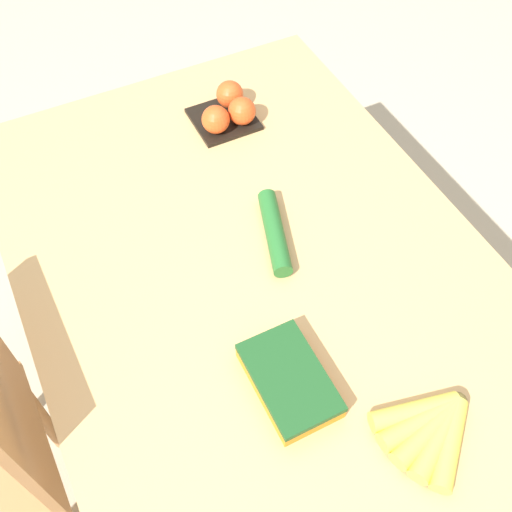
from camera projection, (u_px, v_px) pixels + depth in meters
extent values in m
plane|color=#B7A88E|center=(256.00, 402.00, 1.86)|extent=(12.00, 12.00, 0.00)
cube|color=tan|center=(256.00, 268.00, 1.28)|extent=(1.38, 0.96, 0.03)
cylinder|color=tan|center=(284.00, 150.00, 2.02)|extent=(0.06, 0.06, 0.71)
cylinder|color=tan|center=(38.00, 237.00, 1.80)|extent=(0.06, 0.06, 0.71)
cube|color=#A87547|center=(8.00, 399.00, 1.16)|extent=(0.39, 0.03, 0.44)
cylinder|color=#A87547|center=(40.00, 414.00, 1.62)|extent=(0.04, 0.04, 0.43)
sphere|color=brown|center=(457.00, 401.00, 1.07)|extent=(0.03, 0.03, 0.03)
cylinder|color=#DBCC47|center=(415.00, 412.00, 1.06)|extent=(0.07, 0.17, 0.04)
cylinder|color=#DBCC47|center=(420.00, 422.00, 1.04)|extent=(0.04, 0.16, 0.04)
cylinder|color=#DBCC47|center=(428.00, 431.00, 1.03)|extent=(0.08, 0.17, 0.04)
cylinder|color=#DBCC47|center=(438.00, 438.00, 1.03)|extent=(0.11, 0.16, 0.04)
cylinder|color=#DBCC47|center=(449.00, 444.00, 1.02)|extent=(0.14, 0.15, 0.04)
cube|color=black|center=(224.00, 119.00, 1.53)|extent=(0.15, 0.15, 0.01)
sphere|color=#DB4C1E|center=(242.00, 111.00, 1.49)|extent=(0.07, 0.07, 0.07)
sphere|color=#DB4C1E|center=(230.00, 94.00, 1.53)|extent=(0.07, 0.07, 0.07)
sphere|color=#DB4C1E|center=(216.00, 120.00, 1.47)|extent=(0.07, 0.07, 0.07)
cube|color=orange|center=(289.00, 380.00, 1.09)|extent=(0.20, 0.12, 0.04)
cube|color=#19471E|center=(290.00, 377.00, 1.08)|extent=(0.20, 0.12, 0.01)
cylinder|color=#236028|center=(275.00, 232.00, 1.29)|extent=(0.22, 0.11, 0.04)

